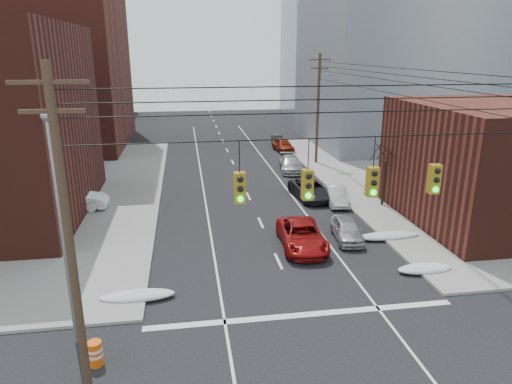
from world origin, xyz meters
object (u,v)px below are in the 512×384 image
object	(u,v)px
parked_car_a	(347,229)
parked_car_c	(310,190)
parked_car_f	(277,140)
construction_barrel	(95,353)
parked_car_b	(336,195)
lot_car_b	(61,180)
parked_car_d	(291,164)
lot_car_d	(9,189)
parked_car_e	(283,145)
lot_car_c	(7,198)
lot_car_a	(74,199)
red_pickup	(302,235)

from	to	relation	value
parked_car_a	parked_car_c	xyz separation A→B (m)	(0.00, 8.42, 0.05)
parked_car_f	construction_barrel	size ratio (longest dim) A/B	3.89
parked_car_b	lot_car_b	world-z (taller)	lot_car_b
parked_car_c	parked_car_d	size ratio (longest dim) A/B	1.04
lot_car_d	parked_car_d	bearing A→B (deg)	-94.74
parked_car_e	parked_car_f	bearing A→B (deg)	84.71
parked_car_f	lot_car_c	distance (m)	31.72
parked_car_f	lot_car_d	xyz separation A→B (m)	(-25.02, -18.08, 0.32)
lot_car_d	parked_car_e	bearing A→B (deg)	-77.55
parked_car_c	lot_car_a	size ratio (longest dim) A/B	1.07
lot_car_b	parked_car_e	bearing A→B (deg)	-44.22
parked_car_d	parked_car_e	world-z (taller)	parked_car_e
construction_barrel	red_pickup	bearing A→B (deg)	41.99
parked_car_f	parked_car_e	bearing A→B (deg)	-82.70
red_pickup	parked_car_b	world-z (taller)	red_pickup
parked_car_c	lot_car_b	bearing A→B (deg)	159.34
red_pickup	parked_car_c	distance (m)	9.60
parked_car_a	lot_car_c	xyz separation A→B (m)	(-22.77, 9.29, 0.21)
parked_car_d	parked_car_f	size ratio (longest dim) A/B	1.30
parked_car_a	construction_barrel	world-z (taller)	parked_car_a
parked_car_b	parked_car_c	distance (m)	2.27
parked_car_a	parked_car_d	xyz separation A→B (m)	(0.40, 16.98, 0.05)
parked_car_e	lot_car_a	size ratio (longest dim) A/B	0.91
parked_car_f	parked_car_c	bearing A→B (deg)	-87.03
parked_car_c	lot_car_d	size ratio (longest dim) A/B	1.11
lot_car_a	lot_car_c	distance (m)	5.10
lot_car_b	lot_car_d	world-z (taller)	lot_car_d
parked_car_b	parked_car_e	size ratio (longest dim) A/B	0.92
parked_car_d	parked_car_e	distance (m)	9.12
red_pickup	parked_car_f	bearing A→B (deg)	84.29
construction_barrel	lot_car_a	bearing A→B (deg)	104.16
parked_car_d	parked_car_f	world-z (taller)	parked_car_d
parked_car_a	construction_barrel	distance (m)	16.59
parked_car_a	parked_car_b	distance (m)	7.00
lot_car_d	parked_car_c	bearing A→B (deg)	-115.18
parked_car_a	lot_car_d	size ratio (longest dim) A/B	0.84
construction_barrel	lot_car_d	bearing A→B (deg)	115.28
parked_car_b	lot_car_a	world-z (taller)	lot_car_a
parked_car_e	parked_car_f	distance (m)	3.57
parked_car_e	lot_car_b	bearing A→B (deg)	-155.80
lot_car_b	parked_car_b	bearing A→B (deg)	-91.54
parked_car_a	lot_car_c	bearing A→B (deg)	164.94
parked_car_b	lot_car_c	xyz separation A→B (m)	(-24.37, 2.47, 0.22)
construction_barrel	lot_car_b	bearing A→B (deg)	105.90
parked_car_e	lot_car_c	distance (m)	29.56
lot_car_a	parked_car_d	bearing A→B (deg)	-61.12
parked_car_d	lot_car_c	size ratio (longest dim) A/B	0.99
parked_car_a	construction_barrel	size ratio (longest dim) A/B	3.99
parked_car_a	parked_car_b	world-z (taller)	same
lot_car_a	lot_car_d	world-z (taller)	lot_car_d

